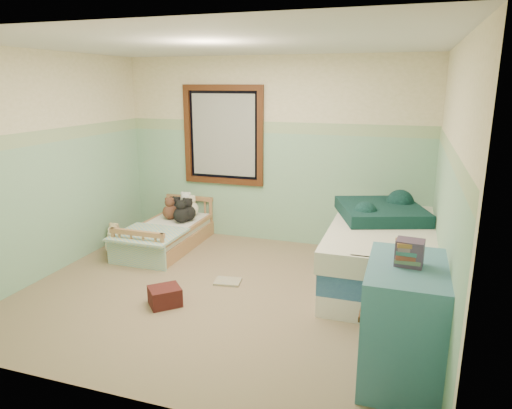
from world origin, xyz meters
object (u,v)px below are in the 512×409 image
(twin_bed_frame, at_px, (380,272))
(dresser, at_px, (403,322))
(toddler_bed_frame, at_px, (167,240))
(plush_floor_tan, at_px, (115,238))
(plush_floor_cream, at_px, (115,245))
(floor_book, at_px, (228,282))
(red_pillow, at_px, (165,296))

(twin_bed_frame, relative_size, dresser, 2.34)
(toddler_bed_frame, distance_m, dresser, 3.65)
(plush_floor_tan, height_order, twin_bed_frame, twin_bed_frame)
(plush_floor_cream, height_order, floor_book, plush_floor_cream)
(red_pillow, height_order, floor_book, red_pillow)
(dresser, bearing_deg, toddler_bed_frame, 147.28)
(plush_floor_cream, bearing_deg, plush_floor_tan, 124.23)
(plush_floor_tan, distance_m, dresser, 4.18)
(plush_floor_tan, bearing_deg, floor_book, -18.73)
(floor_book, bearing_deg, plush_floor_cream, 159.26)
(floor_book, bearing_deg, twin_bed_frame, 11.13)
(plush_floor_cream, relative_size, floor_book, 0.85)
(toddler_bed_frame, distance_m, twin_bed_frame, 2.81)
(plush_floor_tan, xyz_separation_m, twin_bed_frame, (3.50, -0.07, 0.00))
(dresser, relative_size, red_pillow, 3.00)
(dresser, distance_m, red_pillow, 2.33)
(plush_floor_tan, relative_size, twin_bed_frame, 0.10)
(toddler_bed_frame, bearing_deg, dresser, -32.72)
(toddler_bed_frame, bearing_deg, floor_book, -34.24)
(floor_book, bearing_deg, red_pillow, -128.85)
(toddler_bed_frame, height_order, plush_floor_cream, plush_floor_cream)
(toddler_bed_frame, relative_size, plush_floor_tan, 6.71)
(toddler_bed_frame, distance_m, floor_book, 1.46)
(toddler_bed_frame, relative_size, plush_floor_cream, 6.12)
(dresser, bearing_deg, plush_floor_cream, 157.05)
(twin_bed_frame, xyz_separation_m, red_pillow, (-1.99, -1.26, -0.02))
(toddler_bed_frame, height_order, red_pillow, toddler_bed_frame)
(plush_floor_cream, relative_size, red_pillow, 0.81)
(plush_floor_tan, distance_m, red_pillow, 2.01)
(twin_bed_frame, distance_m, dresser, 1.77)
(red_pillow, bearing_deg, dresser, -11.53)
(plush_floor_cream, distance_m, plush_floor_tan, 0.34)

